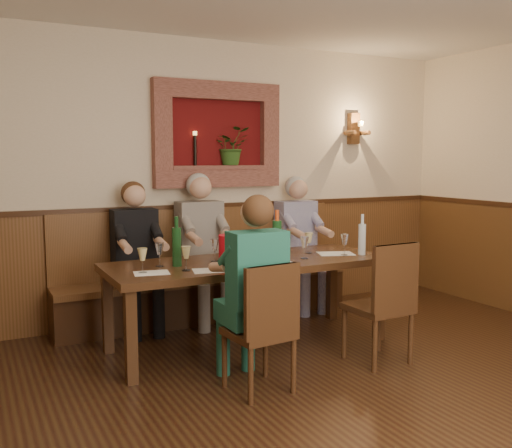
{
  "coord_description": "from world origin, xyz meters",
  "views": [
    {
      "loc": [
        -2.12,
        -2.44,
        1.62
      ],
      "look_at": [
        0.1,
        1.9,
        1.05
      ],
      "focal_mm": 40.0,
      "sensor_mm": 36.0,
      "label": 1
    }
  ],
  "objects_px": {
    "person_bench_left": "(138,270)",
    "dining_table": "(248,269)",
    "person_bench_right": "(300,255)",
    "person_bench_mid": "(203,261)",
    "wine_bottle_green_b": "(177,246)",
    "chair_near_left": "(260,354)",
    "wine_bottle_green_a": "(277,239)",
    "spittoon_bucket": "(231,249)",
    "person_chair_front": "(252,308)",
    "water_bottle": "(362,238)",
    "bench": "(207,287)",
    "chair_near_right": "(379,327)"
  },
  "relations": [
    {
      "from": "person_bench_left",
      "to": "dining_table",
      "type": "bearing_deg",
      "value": -49.0
    },
    {
      "from": "person_bench_left",
      "to": "person_bench_right",
      "type": "bearing_deg",
      "value": -0.02
    },
    {
      "from": "person_bench_mid",
      "to": "wine_bottle_green_b",
      "type": "bearing_deg",
      "value": -124.11
    },
    {
      "from": "chair_near_left",
      "to": "wine_bottle_green_a",
      "type": "height_order",
      "value": "wine_bottle_green_a"
    },
    {
      "from": "person_bench_left",
      "to": "spittoon_bucket",
      "type": "xyz_separation_m",
      "value": [
        0.54,
        -0.91,
        0.29
      ]
    },
    {
      "from": "chair_near_left",
      "to": "person_bench_mid",
      "type": "distance_m",
      "value": 1.8
    },
    {
      "from": "wine_bottle_green_a",
      "to": "spittoon_bucket",
      "type": "bearing_deg",
      "value": 175.17
    },
    {
      "from": "person_chair_front",
      "to": "wine_bottle_green_a",
      "type": "height_order",
      "value": "person_chair_front"
    },
    {
      "from": "chair_near_left",
      "to": "water_bottle",
      "type": "height_order",
      "value": "water_bottle"
    },
    {
      "from": "person_bench_left",
      "to": "person_bench_mid",
      "type": "height_order",
      "value": "person_bench_mid"
    },
    {
      "from": "bench",
      "to": "chair_near_left",
      "type": "bearing_deg",
      "value": -100.97
    },
    {
      "from": "dining_table",
      "to": "person_bench_mid",
      "type": "distance_m",
      "value": 0.84
    },
    {
      "from": "bench",
      "to": "dining_table",
      "type": "bearing_deg",
      "value": -90.0
    },
    {
      "from": "spittoon_bucket",
      "to": "water_bottle",
      "type": "xyz_separation_m",
      "value": [
        1.23,
        -0.14,
        0.03
      ]
    },
    {
      "from": "bench",
      "to": "chair_near_right",
      "type": "distance_m",
      "value": 1.92
    },
    {
      "from": "person_bench_right",
      "to": "chair_near_right",
      "type": "bearing_deg",
      "value": -99.68
    },
    {
      "from": "person_bench_left",
      "to": "person_bench_right",
      "type": "relative_size",
      "value": 0.99
    },
    {
      "from": "bench",
      "to": "person_bench_mid",
      "type": "distance_m",
      "value": 0.31
    },
    {
      "from": "person_bench_left",
      "to": "person_chair_front",
      "type": "xyz_separation_m",
      "value": [
        0.37,
        -1.62,
        -0.01
      ]
    },
    {
      "from": "person_bench_left",
      "to": "spittoon_bucket",
      "type": "height_order",
      "value": "person_bench_left"
    },
    {
      "from": "chair_near_right",
      "to": "person_chair_front",
      "type": "xyz_separation_m",
      "value": [
        -1.11,
        0.05,
        0.28
      ]
    },
    {
      "from": "person_bench_left",
      "to": "person_chair_front",
      "type": "bearing_deg",
      "value": -77.17
    },
    {
      "from": "person_bench_mid",
      "to": "person_bench_right",
      "type": "bearing_deg",
      "value": 0.08
    },
    {
      "from": "chair_near_right",
      "to": "wine_bottle_green_a",
      "type": "distance_m",
      "value": 1.1
    },
    {
      "from": "chair_near_right",
      "to": "person_bench_right",
      "type": "height_order",
      "value": "person_bench_right"
    },
    {
      "from": "spittoon_bucket",
      "to": "wine_bottle_green_b",
      "type": "height_order",
      "value": "wine_bottle_green_b"
    },
    {
      "from": "person_bench_right",
      "to": "spittoon_bucket",
      "type": "bearing_deg",
      "value": -143.32
    },
    {
      "from": "person_bench_mid",
      "to": "wine_bottle_green_a",
      "type": "distance_m",
      "value": 1.04
    },
    {
      "from": "person_bench_right",
      "to": "spittoon_bucket",
      "type": "height_order",
      "value": "person_bench_right"
    },
    {
      "from": "bench",
      "to": "water_bottle",
      "type": "relative_size",
      "value": 8.19
    },
    {
      "from": "wine_bottle_green_b",
      "to": "spittoon_bucket",
      "type": "bearing_deg",
      "value": -12.6
    },
    {
      "from": "person_bench_right",
      "to": "water_bottle",
      "type": "xyz_separation_m",
      "value": [
        0.01,
        -1.05,
        0.31
      ]
    },
    {
      "from": "person_bench_right",
      "to": "bench",
      "type": "bearing_deg",
      "value": 174.15
    },
    {
      "from": "dining_table",
      "to": "wine_bottle_green_b",
      "type": "height_order",
      "value": "wine_bottle_green_b"
    },
    {
      "from": "chair_near_left",
      "to": "wine_bottle_green_a",
      "type": "bearing_deg",
      "value": 48.57
    },
    {
      "from": "person_bench_left",
      "to": "wine_bottle_green_a",
      "type": "relative_size",
      "value": 3.26
    },
    {
      "from": "chair_near_right",
      "to": "wine_bottle_green_a",
      "type": "height_order",
      "value": "wine_bottle_green_a"
    },
    {
      "from": "chair_near_right",
      "to": "spittoon_bucket",
      "type": "xyz_separation_m",
      "value": [
        -0.94,
        0.75,
        0.59
      ]
    },
    {
      "from": "person_bench_mid",
      "to": "water_bottle",
      "type": "relative_size",
      "value": 4.02
    },
    {
      "from": "dining_table",
      "to": "bench",
      "type": "distance_m",
      "value": 1.01
    },
    {
      "from": "person_bench_left",
      "to": "wine_bottle_green_a",
      "type": "distance_m",
      "value": 1.38
    },
    {
      "from": "person_bench_left",
      "to": "wine_bottle_green_a",
      "type": "xyz_separation_m",
      "value": [
        0.95,
        -0.95,
        0.35
      ]
    },
    {
      "from": "chair_near_right",
      "to": "water_bottle",
      "type": "distance_m",
      "value": 0.92
    },
    {
      "from": "person_bench_left",
      "to": "person_bench_right",
      "type": "height_order",
      "value": "person_bench_right"
    },
    {
      "from": "person_bench_right",
      "to": "wine_bottle_green_a",
      "type": "bearing_deg",
      "value": -130.66
    },
    {
      "from": "chair_near_right",
      "to": "person_bench_left",
      "type": "distance_m",
      "value": 2.24
    },
    {
      "from": "dining_table",
      "to": "person_chair_front",
      "type": "height_order",
      "value": "person_chair_front"
    },
    {
      "from": "person_bench_left",
      "to": "person_chair_front",
      "type": "relative_size",
      "value": 1.02
    },
    {
      "from": "bench",
      "to": "person_bench_left",
      "type": "relative_size",
      "value": 2.14
    },
    {
      "from": "dining_table",
      "to": "person_bench_mid",
      "type": "relative_size",
      "value": 1.63
    }
  ]
}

